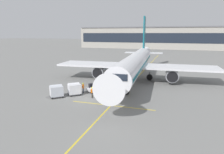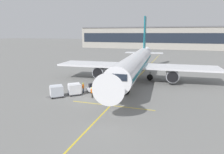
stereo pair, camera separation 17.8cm
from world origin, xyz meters
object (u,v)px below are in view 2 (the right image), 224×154
object	(u,v)px
baggage_cart_second	(56,91)
ground_crew_by_loader	(92,92)
safety_cone_engine_keepout	(102,81)
parked_airplane	(136,63)
safety_cone_wingtip	(112,77)
baggage_cart_lead	(74,89)
ground_crew_by_carts	(83,87)
belt_loader	(98,86)

from	to	relation	value
baggage_cart_second	ground_crew_by_loader	xyz separation A→B (m)	(5.45, 1.36, -0.00)
ground_crew_by_loader	safety_cone_engine_keepout	bearing A→B (deg)	102.48
parked_airplane	ground_crew_by_loader	world-z (taller)	parked_airplane
safety_cone_engine_keepout	safety_cone_wingtip	bearing A→B (deg)	78.31
baggage_cart_lead	ground_crew_by_loader	distance (m)	3.42
ground_crew_by_carts	safety_cone_engine_keepout	xyz separation A→B (m)	(0.38, 7.54, -0.70)
baggage_cart_second	ground_crew_by_carts	bearing A→B (deg)	48.40
baggage_cart_lead	baggage_cart_second	size ratio (longest dim) A/B	1.00
belt_loader	ground_crew_by_carts	xyz separation A→B (m)	(-1.90, -1.85, 0.11)
belt_loader	safety_cone_engine_keepout	distance (m)	5.92
belt_loader	baggage_cart_second	distance (m)	7.11
parked_airplane	baggage_cart_lead	bearing A→B (deg)	-118.81
belt_loader	ground_crew_by_carts	size ratio (longest dim) A/B	2.75
ground_crew_by_carts	safety_cone_wingtip	size ratio (longest dim) A/B	2.47
safety_cone_engine_keepout	safety_cone_wingtip	size ratio (longest dim) A/B	0.86
baggage_cart_second	ground_crew_by_carts	world-z (taller)	baggage_cart_second
belt_loader	ground_crew_by_loader	world-z (taller)	belt_loader
belt_loader	ground_crew_by_loader	distance (m)	3.87
parked_airplane	safety_cone_wingtip	distance (m)	6.08
baggage_cart_lead	ground_crew_by_carts	xyz separation A→B (m)	(0.89, 1.38, -0.00)
parked_airplane	baggage_cart_lead	xyz separation A→B (m)	(-7.26, -13.19, -2.64)
ground_crew_by_loader	safety_cone_engine_keepout	world-z (taller)	ground_crew_by_loader
belt_loader	baggage_cart_second	world-z (taller)	belt_loader
ground_crew_by_carts	safety_cone_wingtip	bearing A→B (deg)	83.91
ground_crew_by_loader	ground_crew_by_carts	size ratio (longest dim) A/B	1.00
parked_airplane	baggage_cart_lead	size ratio (longest dim) A/B	16.89
parked_airplane	baggage_cart_second	size ratio (longest dim) A/B	16.89
parked_airplane	safety_cone_engine_keepout	xyz separation A→B (m)	(-5.99, -4.28, -3.35)
parked_airplane	safety_cone_wingtip	xyz separation A→B (m)	(-5.11, -0.01, -3.30)
belt_loader	parked_airplane	bearing A→B (deg)	65.84
parked_airplane	safety_cone_wingtip	world-z (taller)	parked_airplane
ground_crew_by_carts	baggage_cart_second	bearing A→B (deg)	-131.60
baggage_cart_lead	belt_loader	bearing A→B (deg)	49.20
parked_airplane	baggage_cart_lead	world-z (taller)	parked_airplane
safety_cone_wingtip	baggage_cart_second	bearing A→B (deg)	-105.59
parked_airplane	ground_crew_by_carts	xyz separation A→B (m)	(-6.37, -11.81, -2.64)
baggage_cart_lead	baggage_cart_second	world-z (taller)	same
ground_crew_by_loader	safety_cone_wingtip	distance (m)	13.85
belt_loader	ground_crew_by_carts	world-z (taller)	belt_loader
baggage_cart_second	safety_cone_wingtip	world-z (taller)	baggage_cart_second
baggage_cart_lead	parked_airplane	bearing A→B (deg)	61.19
ground_crew_by_carts	safety_cone_engine_keepout	size ratio (longest dim) A/B	2.87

